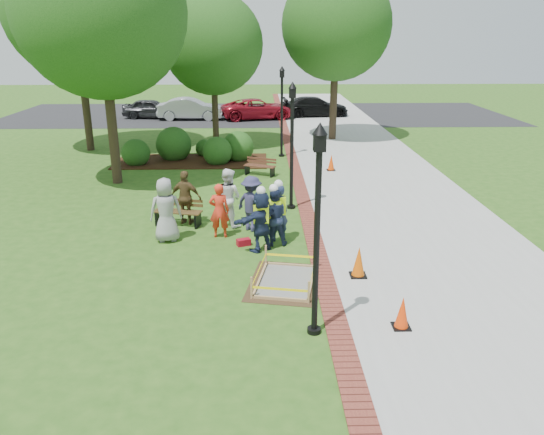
{
  "coord_description": "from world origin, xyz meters",
  "views": [
    {
      "loc": [
        0.17,
        -12.34,
        5.78
      ],
      "look_at": [
        0.5,
        1.2,
        1.0
      ],
      "focal_mm": 35.0,
      "sensor_mm": 36.0,
      "label": 1
    }
  ],
  "objects_px": {
    "cone_front": "(402,313)",
    "hivis_worker_a": "(261,219)",
    "lamp_near": "(317,217)",
    "wet_concrete_pad": "(286,274)",
    "hivis_worker_b": "(278,211)",
    "bench_near": "(178,217)",
    "hivis_worker_c": "(274,215)"
  },
  "relations": [
    {
      "from": "wet_concrete_pad",
      "to": "hivis_worker_a",
      "type": "distance_m",
      "value": 2.23
    },
    {
      "from": "hivis_worker_c",
      "to": "wet_concrete_pad",
      "type": "bearing_deg",
      "value": -84.76
    },
    {
      "from": "hivis_worker_a",
      "to": "hivis_worker_b",
      "type": "distance_m",
      "value": 0.88
    },
    {
      "from": "hivis_worker_a",
      "to": "wet_concrete_pad",
      "type": "bearing_deg",
      "value": -74.19
    },
    {
      "from": "bench_near",
      "to": "wet_concrete_pad",
      "type": "bearing_deg",
      "value": -52.36
    },
    {
      "from": "bench_near",
      "to": "hivis_worker_c",
      "type": "distance_m",
      "value": 3.44
    },
    {
      "from": "wet_concrete_pad",
      "to": "hivis_worker_b",
      "type": "bearing_deg",
      "value": 91.66
    },
    {
      "from": "cone_front",
      "to": "lamp_near",
      "type": "distance_m",
      "value": 2.8
    },
    {
      "from": "bench_near",
      "to": "cone_front",
      "type": "relative_size",
      "value": 2.18
    },
    {
      "from": "hivis_worker_c",
      "to": "cone_front",
      "type": "bearing_deg",
      "value": -61.48
    },
    {
      "from": "bench_near",
      "to": "hivis_worker_a",
      "type": "xyz_separation_m",
      "value": [
        2.6,
        -2.08,
        0.66
      ]
    },
    {
      "from": "hivis_worker_a",
      "to": "hivis_worker_b",
      "type": "relative_size",
      "value": 1.02
    },
    {
      "from": "cone_front",
      "to": "hivis_worker_a",
      "type": "bearing_deg",
      "value": 124.28
    },
    {
      "from": "hivis_worker_a",
      "to": "lamp_near",
      "type": "bearing_deg",
      "value": -76.37
    },
    {
      "from": "lamp_near",
      "to": "wet_concrete_pad",
      "type": "bearing_deg",
      "value": 101.63
    },
    {
      "from": "bench_near",
      "to": "hivis_worker_a",
      "type": "height_order",
      "value": "hivis_worker_a"
    },
    {
      "from": "cone_front",
      "to": "hivis_worker_a",
      "type": "distance_m",
      "value": 5.1
    },
    {
      "from": "wet_concrete_pad",
      "to": "hivis_worker_a",
      "type": "height_order",
      "value": "hivis_worker_a"
    },
    {
      "from": "hivis_worker_a",
      "to": "hivis_worker_b",
      "type": "height_order",
      "value": "hivis_worker_a"
    },
    {
      "from": "hivis_worker_a",
      "to": "hivis_worker_b",
      "type": "bearing_deg",
      "value": 55.86
    },
    {
      "from": "cone_front",
      "to": "hivis_worker_c",
      "type": "distance_m",
      "value": 5.27
    },
    {
      "from": "bench_near",
      "to": "hivis_worker_c",
      "type": "relative_size",
      "value": 0.87
    },
    {
      "from": "lamp_near",
      "to": "hivis_worker_a",
      "type": "relative_size",
      "value": 2.29
    },
    {
      "from": "wet_concrete_pad",
      "to": "hivis_worker_a",
      "type": "xyz_separation_m",
      "value": [
        -0.58,
        2.04,
        0.69
      ]
    },
    {
      "from": "lamp_near",
      "to": "cone_front",
      "type": "bearing_deg",
      "value": 3.83
    },
    {
      "from": "cone_front",
      "to": "hivis_worker_c",
      "type": "bearing_deg",
      "value": 118.52
    },
    {
      "from": "lamp_near",
      "to": "hivis_worker_c",
      "type": "height_order",
      "value": "lamp_near"
    },
    {
      "from": "wet_concrete_pad",
      "to": "bench_near",
      "type": "relative_size",
      "value": 1.65
    },
    {
      "from": "lamp_near",
      "to": "hivis_worker_b",
      "type": "bearing_deg",
      "value": 96.2
    },
    {
      "from": "bench_near",
      "to": "lamp_near",
      "type": "bearing_deg",
      "value": -60.31
    },
    {
      "from": "hivis_worker_b",
      "to": "cone_front",
      "type": "bearing_deg",
      "value": -64.4
    },
    {
      "from": "lamp_near",
      "to": "hivis_worker_a",
      "type": "bearing_deg",
      "value": 103.63
    }
  ]
}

